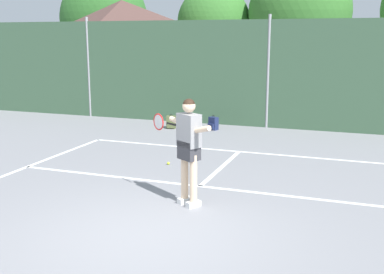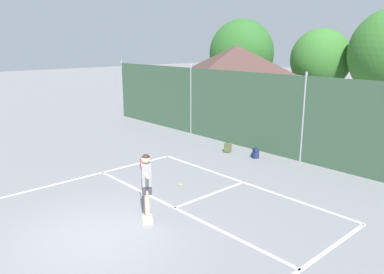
{
  "view_description": "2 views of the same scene",
  "coord_description": "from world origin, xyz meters",
  "px_view_note": "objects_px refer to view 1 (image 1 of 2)",
  "views": [
    {
      "loc": [
        2.88,
        -5.89,
        2.86
      ],
      "look_at": [
        -0.49,
        3.36,
        0.77
      ],
      "focal_mm": 44.42,
      "sensor_mm": 36.0,
      "label": 1
    },
    {
      "loc": [
        7.68,
        -3.84,
        4.58
      ],
      "look_at": [
        -1.39,
        4.42,
        1.51
      ],
      "focal_mm": 35.15,
      "sensor_mm": 36.0,
      "label": 2
    }
  ],
  "objects_px": {
    "tennis_player": "(188,142)",
    "backpack_olive": "(171,122)",
    "tennis_ball": "(168,163)",
    "backpack_navy": "(213,124)"
  },
  "relations": [
    {
      "from": "tennis_player",
      "to": "backpack_olive",
      "type": "distance_m",
      "value": 7.08
    },
    {
      "from": "tennis_player",
      "to": "tennis_ball",
      "type": "bearing_deg",
      "value": 120.28
    },
    {
      "from": "tennis_player",
      "to": "tennis_ball",
      "type": "distance_m",
      "value": 2.89
    },
    {
      "from": "tennis_player",
      "to": "backpack_olive",
      "type": "relative_size",
      "value": 4.01
    },
    {
      "from": "tennis_player",
      "to": "backpack_navy",
      "type": "bearing_deg",
      "value": 103.9
    },
    {
      "from": "tennis_ball",
      "to": "tennis_player",
      "type": "bearing_deg",
      "value": -59.72
    },
    {
      "from": "backpack_olive",
      "to": "backpack_navy",
      "type": "distance_m",
      "value": 1.35
    },
    {
      "from": "backpack_olive",
      "to": "tennis_player",
      "type": "bearing_deg",
      "value": -65.06
    },
    {
      "from": "tennis_player",
      "to": "backpack_navy",
      "type": "height_order",
      "value": "tennis_player"
    },
    {
      "from": "tennis_player",
      "to": "tennis_ball",
      "type": "relative_size",
      "value": 28.1
    }
  ]
}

